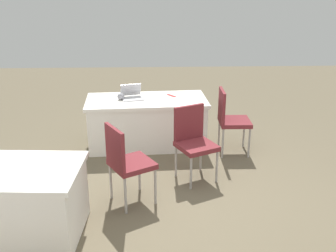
{
  "coord_description": "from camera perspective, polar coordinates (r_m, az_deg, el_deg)",
  "views": [
    {
      "loc": [
        0.33,
        4.09,
        2.48
      ],
      "look_at": [
        0.18,
        -0.06,
        0.9
      ],
      "focal_mm": 42.57,
      "sensor_mm": 36.0,
      "label": 1
    }
  ],
  "objects": [
    {
      "name": "chair_tucked_right",
      "position": [
        4.48,
        -6.02,
        -4.82
      ],
      "size": [
        0.6,
        0.6,
        0.96
      ],
      "rotation": [
        0.0,
        0.0,
        2.1
      ],
      "color": "#9E9993",
      "rests_on": "ground"
    },
    {
      "name": "scissors_red",
      "position": [
        6.15,
        0.5,
        4.38
      ],
      "size": [
        0.14,
        0.16,
        0.01
      ],
      "primitive_type": "cube",
      "rotation": [
        0.0,
        0.0,
        2.25
      ],
      "color": "red",
      "rests_on": "table_foreground"
    },
    {
      "name": "table_back_left",
      "position": [
        4.36,
        -22.86,
        -9.95
      ],
      "size": [
        1.68,
        0.96,
        0.73
      ],
      "rotation": [
        0.0,
        0.0,
        -0.06
      ],
      "color": "silver",
      "rests_on": "ground"
    },
    {
      "name": "laptop_silver",
      "position": [
        6.03,
        -5.15,
        4.31
      ],
      "size": [
        0.38,
        0.36,
        0.21
      ],
      "rotation": [
        0.0,
        0.0,
        0.26
      ],
      "color": "silver",
      "rests_on": "table_foreground"
    },
    {
      "name": "chair_tucked_left",
      "position": [
        5.83,
        8.87,
        1.26
      ],
      "size": [
        0.45,
        0.45,
        0.96
      ],
      "rotation": [
        0.0,
        0.0,
        1.56
      ],
      "color": "#9E9993",
      "rests_on": "ground"
    },
    {
      "name": "table_foreground",
      "position": [
        6.11,
        -3.04,
        0.6
      ],
      "size": [
        1.85,
        0.95,
        0.73
      ],
      "rotation": [
        0.0,
        0.0,
        0.06
      ],
      "color": "silver",
      "rests_on": "ground"
    },
    {
      "name": "ground_plane",
      "position": [
        4.79,
        2.19,
        -10.32
      ],
      "size": [
        14.4,
        14.4,
        0.0
      ],
      "primitive_type": "plane",
      "color": "brown"
    },
    {
      "name": "chair_near_front",
      "position": [
        5.05,
        3.7,
        -1.84
      ],
      "size": [
        0.59,
        0.59,
        0.94
      ],
      "rotation": [
        0.0,
        0.0,
        0.45
      ],
      "color": "#9E9993",
      "rests_on": "ground"
    },
    {
      "name": "yarn_ball",
      "position": [
        5.98,
        -6.78,
        4.22
      ],
      "size": [
        0.1,
        0.1,
        0.1
      ],
      "primitive_type": "sphere",
      "color": "gray",
      "rests_on": "table_foreground"
    }
  ]
}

